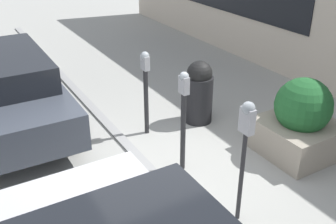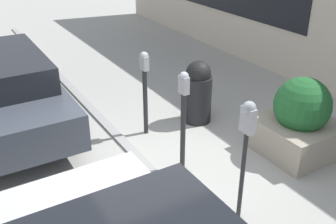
{
  "view_description": "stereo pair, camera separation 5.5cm",
  "coord_description": "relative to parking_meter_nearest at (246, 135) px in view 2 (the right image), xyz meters",
  "views": [
    {
      "loc": [
        -4.06,
        2.26,
        3.35
      ],
      "look_at": [
        0.0,
        -0.12,
        0.99
      ],
      "focal_mm": 42.0,
      "sensor_mm": 36.0,
      "label": 1
    },
    {
      "loc": [
        -4.03,
        2.3,
        3.35
      ],
      "look_at": [
        0.0,
        -0.12,
        0.99
      ],
      "focal_mm": 42.0,
      "sensor_mm": 36.0,
      "label": 2
    }
  ],
  "objects": [
    {
      "name": "planter_box",
      "position": [
        0.73,
        -1.78,
        -0.65
      ],
      "size": [
        1.11,
        1.13,
        1.23
      ],
      "color": "gray",
      "rests_on": "ground_plane"
    },
    {
      "name": "ground_plane",
      "position": [
        1.25,
        0.38,
        -1.18
      ],
      "size": [
        40.0,
        40.0,
        0.0
      ],
      "primitive_type": "plane",
      "color": "#999993"
    },
    {
      "name": "curb_strip",
      "position": [
        1.25,
        0.46,
        -1.16
      ],
      "size": [
        19.0,
        0.16,
        0.04
      ],
      "color": "gray",
      "rests_on": "ground_plane"
    },
    {
      "name": "parking_meter_second",
      "position": [
        1.25,
        0.02,
        -0.22
      ],
      "size": [
        0.15,
        0.13,
        1.52
      ],
      "color": "#232326",
      "rests_on": "ground_plane"
    },
    {
      "name": "parking_meter_nearest",
      "position": [
        0.0,
        0.0,
        0.0
      ],
      "size": [
        0.18,
        0.15,
        1.59
      ],
      "color": "#232326",
      "rests_on": "ground_plane"
    },
    {
      "name": "parking_meter_middle",
      "position": [
        2.46,
        -0.03,
        -0.25
      ],
      "size": [
        0.17,
        0.14,
        1.45
      ],
      "color": "#232326",
      "rests_on": "ground_plane"
    },
    {
      "name": "trash_bin",
      "position": [
        2.39,
        -1.04,
        -0.61
      ],
      "size": [
        0.5,
        0.5,
        1.13
      ],
      "color": "black",
      "rests_on": "ground_plane"
    }
  ]
}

